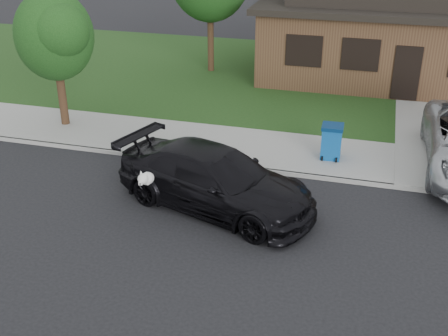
# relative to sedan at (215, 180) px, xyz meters

# --- Properties ---
(ground) EXTENTS (120.00, 120.00, 0.00)m
(ground) POSITION_rel_sedan_xyz_m (0.77, -1.18, -0.79)
(ground) COLOR black
(ground) RESTS_ON ground
(sidewalk) EXTENTS (60.00, 3.00, 0.12)m
(sidewalk) POSITION_rel_sedan_xyz_m (0.77, 3.82, -0.73)
(sidewalk) COLOR gray
(sidewalk) RESTS_ON ground
(curb) EXTENTS (60.00, 0.12, 0.12)m
(curb) POSITION_rel_sedan_xyz_m (0.77, 2.32, -0.73)
(curb) COLOR gray
(curb) RESTS_ON ground
(lawn) EXTENTS (60.00, 13.00, 0.13)m
(lawn) POSITION_rel_sedan_xyz_m (0.77, 11.82, -0.73)
(lawn) COLOR #193814
(lawn) RESTS_ON ground
(sedan) EXTENTS (5.86, 3.74, 1.58)m
(sedan) POSITION_rel_sedan_xyz_m (0.00, 0.00, 0.00)
(sedan) COLOR black
(sedan) RESTS_ON ground
(recycling_bin) EXTENTS (0.66, 0.70, 1.06)m
(recycling_bin) POSITION_rel_sedan_xyz_m (2.60, 3.66, -0.13)
(recycling_bin) COLOR #0E4F9A
(recycling_bin) RESTS_ON sidewalk
(house) EXTENTS (12.60, 8.60, 4.65)m
(house) POSITION_rel_sedan_xyz_m (4.77, 13.82, 1.34)
(house) COLOR #422B1C
(house) RESTS_ON ground
(tree_2) EXTENTS (2.73, 2.60, 4.59)m
(tree_2) POSITION_rel_sedan_xyz_m (-6.61, 3.93, 2.48)
(tree_2) COLOR #332114
(tree_2) RESTS_ON ground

